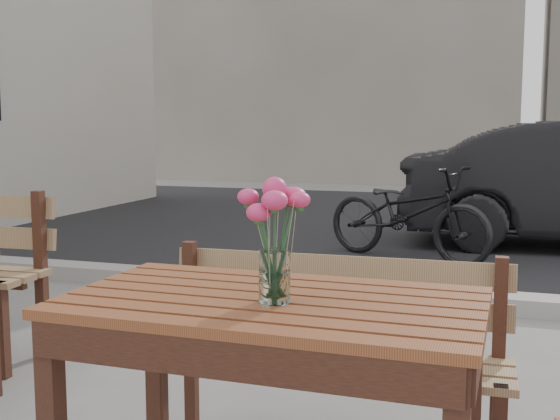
{
  "coord_description": "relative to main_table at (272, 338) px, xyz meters",
  "views": [
    {
      "loc": [
        0.8,
        -1.86,
        1.27
      ],
      "look_at": [
        0.17,
        0.06,
        1.02
      ],
      "focal_mm": 45.0,
      "sensor_mm": 36.0,
      "label": 1
    }
  ],
  "objects": [
    {
      "name": "main_table",
      "position": [
        0.0,
        0.0,
        0.0
      ],
      "size": [
        1.23,
        0.73,
        0.75
      ],
      "rotation": [
        0.0,
        0.0,
        -0.01
      ],
      "color": "brown",
      "rests_on": "ground"
    },
    {
      "name": "main_bench",
      "position": [
        0.04,
        0.56,
        -0.14
      ],
      "size": [
        1.33,
        0.44,
        0.81
      ],
      "rotation": [
        0.0,
        0.0,
        0.04
      ],
      "color": "#836144",
      "rests_on": "ground"
    },
    {
      "name": "main_vase",
      "position": [
        0.02,
        -0.05,
        0.35
      ],
      "size": [
        0.2,
        0.2,
        0.36
      ],
      "color": "white",
      "rests_on": "main_table"
    },
    {
      "name": "street",
      "position": [
        -0.15,
        5.01,
        -0.6
      ],
      "size": [
        30.0,
        8.12,
        0.12
      ],
      "color": "black",
      "rests_on": "ground"
    },
    {
      "name": "bicycle",
      "position": [
        -0.22,
        4.58,
        -0.19
      ],
      "size": [
        1.79,
        1.19,
        0.89
      ],
      "primitive_type": "imported",
      "rotation": [
        0.0,
        0.0,
        1.18
      ],
      "color": "black",
      "rests_on": "ground"
    },
    {
      "name": "backdrop_buildings",
      "position": [
        0.02,
        14.34,
        2.97
      ],
      "size": [
        15.5,
        4.0,
        8.0
      ],
      "color": "gray",
      "rests_on": "ground"
    }
  ]
}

